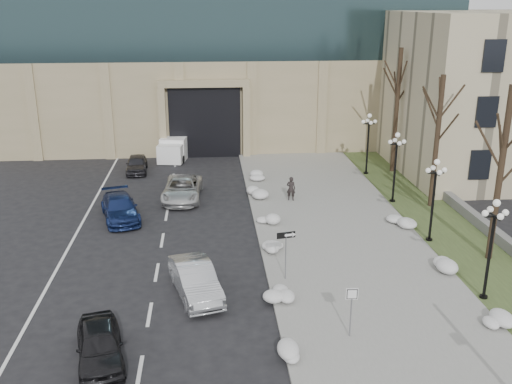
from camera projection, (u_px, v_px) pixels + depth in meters
sidewalk at (338, 233)px, 32.68m from camera, size 9.00×40.00×0.12m
curb at (260, 236)px, 32.31m from camera, size 0.30×40.00×0.14m
grass_strip at (448, 230)px, 33.22m from camera, size 4.00×40.00×0.10m
stone_wall at (466, 212)px, 35.18m from camera, size 0.50×30.00×0.70m
car_a at (100, 345)px, 20.97m from camera, size 2.46×4.30×1.38m
car_b at (195, 280)px, 25.72m from camera, size 2.74×4.88×1.52m
car_c at (120, 208)px, 34.78m from camera, size 3.18×5.24×1.42m
car_d at (182, 189)px, 38.28m from camera, size 2.78×5.46×1.48m
car_e at (137, 164)px, 44.42m from camera, size 1.79×3.95×1.32m
pedestrian at (291, 189)px, 37.71m from camera, size 0.68×0.53×1.62m
box_truck at (176, 146)px, 48.78m from camera, size 2.95×6.17×1.88m
one_way_sign at (289, 241)px, 26.60m from camera, size 0.95×0.29×2.53m
keep_sign at (352, 302)px, 22.06m from camera, size 0.48×0.08×2.23m
snow_clump_b at (298, 355)px, 21.00m from camera, size 1.10×1.60×0.36m
snow_clump_c at (280, 294)px, 25.40m from camera, size 1.10×1.60×0.36m
snow_clump_d at (273, 248)px, 30.18m from camera, size 1.10×1.60×0.36m
snow_clump_e at (267, 220)px, 34.07m from camera, size 1.10×1.60×0.36m
snow_clump_f at (256, 194)px, 38.60m from camera, size 1.10×1.60×0.36m
snow_clump_g at (255, 177)px, 42.37m from camera, size 1.10×1.60×0.36m
snow_clump_h at (499, 324)px, 23.07m from camera, size 1.10×1.60×0.36m
snow_clump_i at (447, 266)px, 28.05m from camera, size 1.10×1.60×0.36m
snow_clump_j at (401, 222)px, 33.75m from camera, size 1.10×1.60×0.36m
lamppost_a at (492, 236)px, 24.57m from camera, size 1.18×1.18×4.76m
lamppost_b at (434, 189)px, 30.71m from camera, size 1.18×1.18×4.76m
lamppost_c at (396, 158)px, 36.85m from camera, size 1.18×1.18×4.76m
lamppost_d at (368, 136)px, 42.99m from camera, size 1.18×1.18×4.76m
tree_near at (504, 150)px, 27.65m from camera, size 3.20×3.20×9.00m
tree_mid at (439, 124)px, 35.31m from camera, size 3.20×3.20×8.50m
tree_far at (398, 93)px, 42.66m from camera, size 3.20×3.20×9.50m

